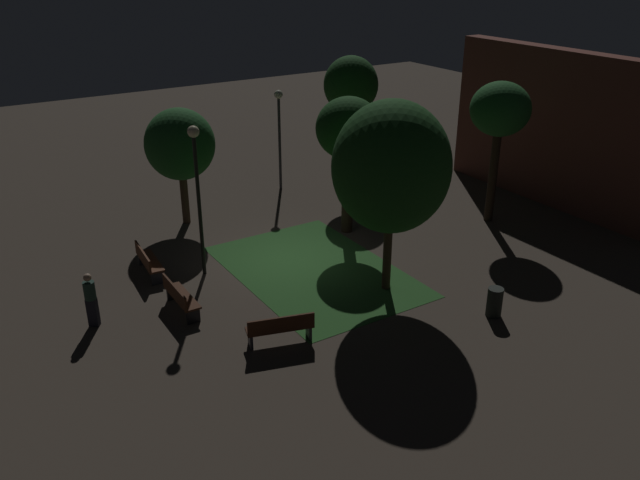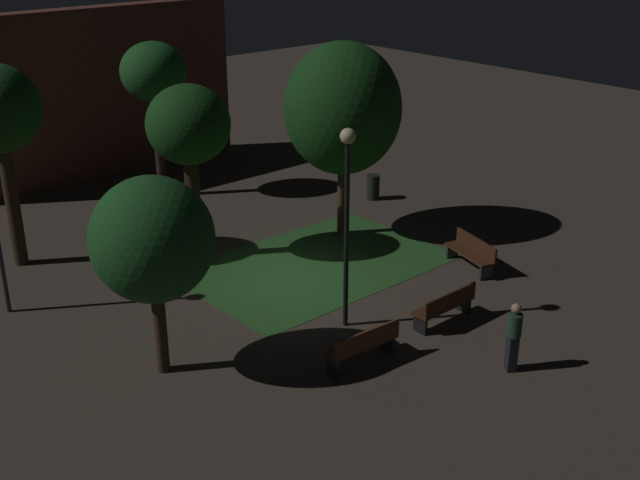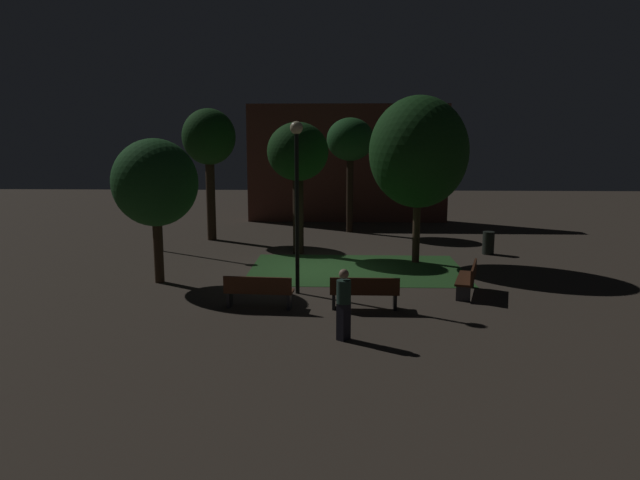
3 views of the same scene
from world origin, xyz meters
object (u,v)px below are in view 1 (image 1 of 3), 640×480
at_px(bench_near_trees, 280,328).
at_px(tree_near_wall, 351,88).
at_px(tree_right_canopy, 180,145).
at_px(tree_left_canopy, 500,112).
at_px(tree_back_left, 348,131).
at_px(tree_lawn_side, 391,167).
at_px(lamp_post_plaza_west, 197,177).
at_px(lamp_post_path_center, 279,122).
at_px(bench_front_left, 148,261).
at_px(trash_bin, 495,302).
at_px(pedestrian, 91,298).
at_px(bench_by_lamp, 180,296).

relative_size(bench_near_trees, tree_near_wall, 0.33).
distance_m(tree_right_canopy, tree_left_canopy, 11.69).
bearing_deg(tree_back_left, tree_lawn_side, -19.09).
xyz_separation_m(tree_near_wall, tree_lawn_side, (8.33, -4.37, -0.42)).
bearing_deg(lamp_post_plaza_west, lamp_post_path_center, 133.74).
relative_size(bench_front_left, lamp_post_plaza_west, 0.38).
bearing_deg(lamp_post_path_center, trash_bin, -0.56).
bearing_deg(bench_front_left, tree_back_left, 86.07).
distance_m(lamp_post_plaza_west, lamp_post_path_center, 8.42).
bearing_deg(pedestrian, bench_front_left, 133.64).
height_order(tree_near_wall, tree_lawn_side, tree_lawn_side).
relative_size(lamp_post_path_center, pedestrian, 2.66).
xyz_separation_m(tree_lawn_side, pedestrian, (-2.62, -8.23, -3.06)).
distance_m(tree_left_canopy, trash_bin, 8.27).
xyz_separation_m(tree_near_wall, trash_bin, (11.30, -2.77, -3.90)).
bearing_deg(pedestrian, tree_lawn_side, 72.35).
bearing_deg(lamp_post_plaza_west, trash_bin, 40.79).
xyz_separation_m(tree_near_wall, tree_right_canopy, (0.03, -7.59, -1.27)).
bearing_deg(lamp_post_plaza_west, pedestrian, -71.28).
xyz_separation_m(lamp_post_plaza_west, lamp_post_path_center, (-5.82, 6.08, -0.35)).
bearing_deg(tree_left_canopy, pedestrian, -91.30).
bearing_deg(bench_front_left, trash_bin, 43.82).
bearing_deg(tree_back_left, tree_right_canopy, -130.07).
bearing_deg(tree_back_left, tree_left_canopy, 68.61).
height_order(tree_near_wall, tree_left_canopy, tree_near_wall).
bearing_deg(tree_left_canopy, tree_lawn_side, -71.28).
xyz_separation_m(bench_front_left, trash_bin, (7.81, 7.49, -0.04)).
distance_m(bench_front_left, lamp_post_plaza_west, 3.32).
xyz_separation_m(tree_right_canopy, pedestrian, (5.68, -5.00, -2.22)).
bearing_deg(tree_right_canopy, bench_near_trees, -6.46).
relative_size(tree_near_wall, tree_lawn_side, 0.96).
distance_m(tree_lawn_side, lamp_post_plaza_west, 5.90).
bearing_deg(tree_right_canopy, tree_lawn_side, 21.23).
distance_m(tree_right_canopy, pedestrian, 7.89).
relative_size(bench_front_left, tree_near_wall, 0.32).
height_order(bench_by_lamp, tree_lawn_side, tree_lawn_side).
xyz_separation_m(bench_by_lamp, tree_left_canopy, (-0.21, 12.63, 3.75)).
height_order(tree_lawn_side, trash_bin, tree_lawn_side).
height_order(bench_by_lamp, tree_near_wall, tree_near_wall).
bearing_deg(trash_bin, tree_right_canopy, -156.87).
distance_m(bench_near_trees, pedestrian, 5.35).
relative_size(tree_right_canopy, tree_lawn_side, 0.75).
relative_size(tree_back_left, tree_right_canopy, 1.13).
distance_m(lamp_post_plaza_west, pedestrian, 4.75).
bearing_deg(tree_lawn_side, tree_left_canopy, 108.72).
bearing_deg(tree_back_left, pedestrian, -80.03).
distance_m(bench_near_trees, lamp_post_path_center, 12.52).
xyz_separation_m(bench_by_lamp, trash_bin, (5.04, 7.49, -0.04)).
bearing_deg(tree_near_wall, trash_bin, -13.79).
distance_m(bench_front_left, tree_lawn_side, 8.37).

